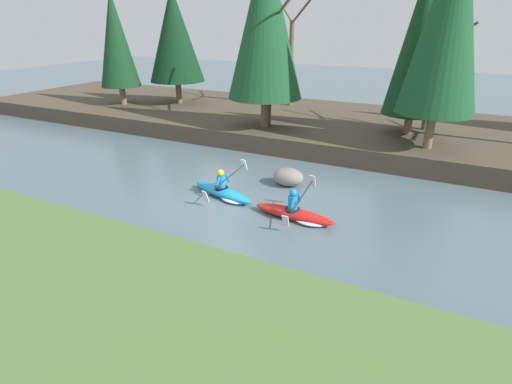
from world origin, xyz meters
name	(u,v)px	position (x,y,z in m)	size (l,w,h in m)	color
ground_plane	(226,200)	(0.00, 0.00, 0.00)	(90.00, 90.00, 0.00)	slate
riverbank_near	(47,315)	(0.00, -7.09, 0.32)	(44.00, 6.60, 0.64)	#56753D
riverbank_far	(319,125)	(0.00, 10.18, 0.43)	(44.00, 10.11, 0.86)	#4C4233
conifer_tree_far_left	(116,39)	(-12.33, 8.20, 4.73)	(2.40, 2.40, 6.65)	#7A664C
conifer_tree_left	(174,35)	(-9.33, 10.02, 4.97)	(3.37, 3.37, 6.83)	brown
conifer_tree_mid_left	(265,21)	(-1.78, 6.90, 5.75)	(3.57, 3.57, 8.34)	brown
conifer_tree_centre	(422,35)	(4.79, 8.82, 5.19)	(2.62, 2.62, 7.77)	#7A664C
conifer_tree_mid_right	(450,14)	(5.86, 6.67, 6.00)	(3.06, 3.06, 8.84)	#7A664C
bare_tree_upstream	(292,53)	(-2.73, 12.71, 3.96)	(3.63, 3.58, 6.58)	brown
bare_tree_mid_upstream	(270,63)	(-1.75, 7.38, 3.88)	(3.53, 3.49, 6.41)	brown
bare_tree_mid_downstream	(433,77)	(5.46, 10.01, 3.32)	(2.91, 2.88, 5.22)	#7A664C
kayaker_lead	(297,214)	(2.78, -0.31, 0.20)	(2.79, 2.07, 1.20)	red
kayaker_middle	(225,192)	(-0.13, 0.15, 0.20)	(2.78, 2.04, 1.20)	#1993D6
boulder_midstream	(288,177)	(1.44, 2.22, 0.33)	(1.18, 0.93, 0.67)	gray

